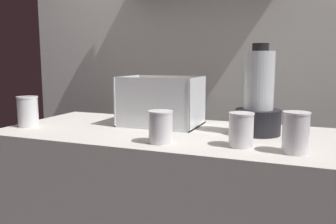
# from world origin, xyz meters

# --- Properties ---
(back_wall_unit) EXTENTS (2.60, 0.24, 2.50)m
(back_wall_unit) POSITION_xyz_m (-0.00, 0.77, 1.27)
(back_wall_unit) COLOR silver
(back_wall_unit) RESTS_ON ground_plane
(carrot_display_bin) EXTENTS (0.35, 0.25, 0.22)m
(carrot_display_bin) POSITION_xyz_m (-0.09, 0.13, 0.97)
(carrot_display_bin) COLOR white
(carrot_display_bin) RESTS_ON counter
(blender_pitcher) EXTENTS (0.18, 0.18, 0.36)m
(blender_pitcher) POSITION_xyz_m (0.35, 0.07, 1.03)
(blender_pitcher) COLOR black
(blender_pitcher) RESTS_ON counter
(juice_cup_carrot_far_left) EXTENTS (0.09, 0.09, 0.13)m
(juice_cup_carrot_far_left) POSITION_xyz_m (-0.61, -0.13, 0.96)
(juice_cup_carrot_far_left) COLOR white
(juice_cup_carrot_far_left) RESTS_ON counter
(juice_cup_mango_left) EXTENTS (0.09, 0.09, 0.12)m
(juice_cup_mango_left) POSITION_xyz_m (0.05, -0.21, 0.95)
(juice_cup_mango_left) COLOR white
(juice_cup_mango_left) RESTS_ON counter
(juice_cup_carrot_middle) EXTENTS (0.09, 0.09, 0.12)m
(juice_cup_carrot_middle) POSITION_xyz_m (0.33, -0.16, 0.95)
(juice_cup_carrot_middle) COLOR white
(juice_cup_carrot_middle) RESTS_ON counter
(juice_cup_carrot_right) EXTENTS (0.08, 0.08, 0.13)m
(juice_cup_carrot_right) POSITION_xyz_m (0.50, -0.18, 0.96)
(juice_cup_carrot_right) COLOR white
(juice_cup_carrot_right) RESTS_ON counter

